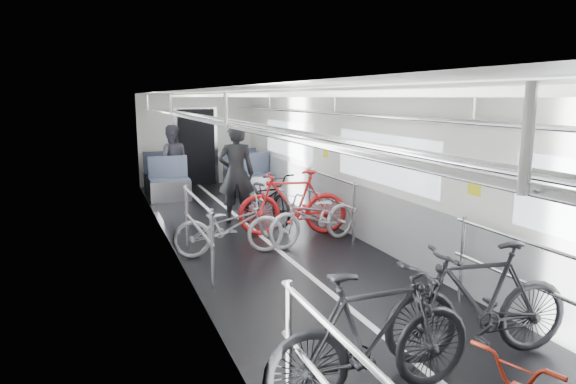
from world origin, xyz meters
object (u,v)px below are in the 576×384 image
object	(u,v)px
bike_right_near	(479,301)
bike_right_far	(293,203)
bike_left_mid	(373,336)
bike_left_far	(229,226)
bike_right_mid	(314,216)
bike_aisle	(267,196)
person_seated	(172,161)
person_standing	(236,174)

from	to	relation	value
bike_right_near	bike_right_far	bearing A→B (deg)	-170.75
bike_left_mid	bike_left_far	bearing A→B (deg)	0.54
bike_right_mid	bike_right_far	world-z (taller)	bike_right_far
bike_aisle	person_seated	xyz separation A→B (m)	(-1.30, 3.20, 0.37)
bike_right_near	bike_right_mid	bearing A→B (deg)	-172.52
bike_left_far	bike_right_far	size ratio (longest dim) A/B	0.90
bike_right_mid	person_standing	world-z (taller)	person_standing
person_standing	person_seated	world-z (taller)	person_standing
bike_right_mid	person_standing	distance (m)	2.05
bike_right_far	bike_left_far	bearing A→B (deg)	-46.59
bike_right_near	bike_right_far	distance (m)	4.49
bike_right_mid	bike_right_near	bearing A→B (deg)	-17.09
bike_aisle	person_seated	distance (m)	3.47
bike_left_far	bike_aisle	bearing A→B (deg)	-28.96
bike_left_mid	bike_right_far	xyz separation A→B (m)	(1.19, 4.75, 0.02)
bike_right_near	bike_right_far	xyz separation A→B (m)	(-0.03, 4.49, 0.02)
bike_left_far	person_standing	xyz separation A→B (m)	(0.63, 1.92, 0.48)
bike_right_far	person_seated	size ratio (longest dim) A/B	1.10
bike_aisle	person_seated	bearing A→B (deg)	102.88
bike_left_far	bike_right_far	world-z (taller)	bike_right_far
bike_left_far	person_seated	bearing A→B (deg)	5.38
bike_right_near	bike_right_mid	world-z (taller)	bike_right_near
bike_right_mid	person_seated	bearing A→B (deg)	-178.62
bike_right_far	person_standing	distance (m)	1.42
bike_right_far	person_seated	distance (m)	4.54
bike_right_mid	bike_aisle	world-z (taller)	bike_aisle
bike_left_mid	bike_right_mid	size ratio (longest dim) A/B	1.04
bike_right_near	person_seated	bearing A→B (deg)	-161.95
person_seated	bike_aisle	bearing A→B (deg)	118.77
bike_left_mid	person_seated	xyz separation A→B (m)	(-0.20, 9.07, 0.30)
bike_left_mid	bike_right_near	world-z (taller)	bike_right_near
bike_right_mid	bike_aisle	bearing A→B (deg)	171.47
bike_left_mid	bike_right_mid	bearing A→B (deg)	-18.44
bike_left_mid	bike_left_far	distance (m)	4.04
bike_left_mid	bike_aisle	size ratio (longest dim) A/B	0.99
person_seated	bike_right_near	bearing A→B (deg)	105.87
bike_left_far	bike_aisle	world-z (taller)	bike_aisle
bike_right_near	bike_right_mid	distance (m)	3.87
bike_left_far	bike_aisle	xyz separation A→B (m)	(1.19, 1.82, 0.04)
bike_left_mid	bike_right_mid	distance (m)	4.33
bike_right_mid	person_standing	size ratio (longest dim) A/B	0.93
bike_left_far	bike_aisle	size ratio (longest dim) A/B	0.92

